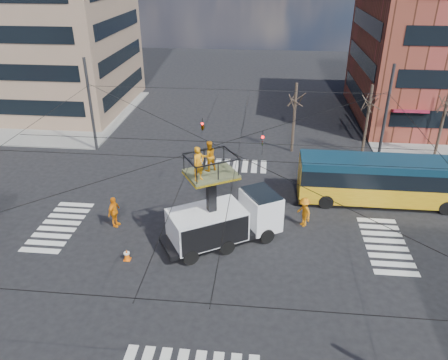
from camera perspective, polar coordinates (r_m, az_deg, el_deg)
ground at (r=26.79m, az=-0.92°, el=-7.17°), size 120.00×120.00×0.00m
sidewalk_nw at (r=51.31m, az=-22.21°, el=8.05°), size 18.00×18.00×0.12m
crosswalks at (r=26.78m, az=-0.92°, el=-7.15°), size 22.40×22.40×0.02m
overhead_network at (r=25.00m, az=-1.05°, el=1.52°), size 24.24×24.24×8.00m
tree_a at (r=37.06m, az=9.33°, el=10.35°), size 2.00×2.00×6.00m
tree_b at (r=37.92m, az=18.53°, el=9.70°), size 2.00×2.00×6.00m
tree_c at (r=39.67m, az=27.08°, el=8.86°), size 2.00×2.00×6.00m
utility_truck at (r=25.11m, az=0.06°, el=-4.04°), size 7.20×5.54×6.58m
city_bus at (r=31.32m, az=20.73°, el=-0.02°), size 11.97×2.67×3.20m
traffic_cone at (r=25.18m, az=-12.58°, el=-9.49°), size 0.36×0.36×0.68m
worker_ground at (r=27.94m, az=-14.16°, el=-4.06°), size 0.75×1.26×2.01m
flagger at (r=27.61m, az=10.40°, el=-4.14°), size 1.23×1.44×1.93m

